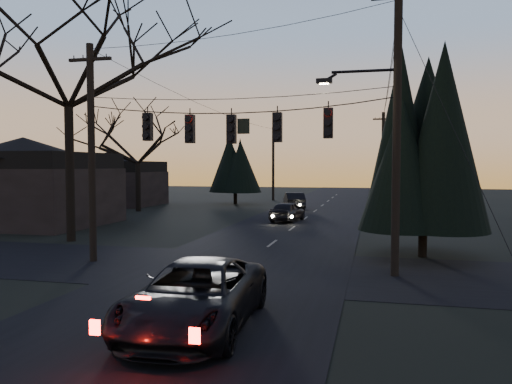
% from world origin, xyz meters
% --- Properties ---
extents(ground_plane, '(160.00, 160.00, 0.00)m').
position_xyz_m(ground_plane, '(0.00, 0.00, 0.00)').
color(ground_plane, black).
extents(main_road, '(8.00, 120.00, 0.02)m').
position_xyz_m(main_road, '(0.00, 20.00, 0.01)').
color(main_road, black).
rests_on(main_road, ground).
extents(cross_road, '(60.00, 7.00, 0.02)m').
position_xyz_m(cross_road, '(0.00, 10.00, 0.01)').
color(cross_road, black).
rests_on(cross_road, ground).
extents(utility_pole_right, '(5.00, 0.30, 10.00)m').
position_xyz_m(utility_pole_right, '(5.50, 10.00, 0.00)').
color(utility_pole_right, black).
rests_on(utility_pole_right, ground).
extents(utility_pole_left, '(1.80, 0.30, 8.50)m').
position_xyz_m(utility_pole_left, '(-6.00, 10.00, 0.00)').
color(utility_pole_left, black).
rests_on(utility_pole_left, ground).
extents(utility_pole_far_r, '(1.80, 0.30, 8.50)m').
position_xyz_m(utility_pole_far_r, '(5.50, 38.00, 0.00)').
color(utility_pole_far_r, black).
rests_on(utility_pole_far_r, ground).
extents(utility_pole_far_l, '(0.30, 0.30, 8.00)m').
position_xyz_m(utility_pole_far_l, '(-6.00, 46.00, 0.00)').
color(utility_pole_far_l, black).
rests_on(utility_pole_far_l, ground).
extents(span_signal_assembly, '(11.50, 0.44, 1.65)m').
position_xyz_m(span_signal_assembly, '(-0.24, 10.00, 5.19)').
color(span_signal_assembly, black).
rests_on(span_signal_assembly, ground).
extents(bare_tree_left, '(10.00, 10.00, 13.39)m').
position_xyz_m(bare_tree_left, '(-10.00, 14.52, 9.36)').
color(bare_tree_left, black).
rests_on(bare_tree_left, ground).
extents(evergreen_right, '(4.31, 4.31, 7.80)m').
position_xyz_m(evergreen_right, '(6.77, 14.05, 4.49)').
color(evergreen_right, black).
rests_on(evergreen_right, ground).
extents(bare_tree_dist, '(7.33, 7.33, 7.98)m').
position_xyz_m(bare_tree_dist, '(-14.29, 30.41, 5.58)').
color(bare_tree_dist, black).
rests_on(bare_tree_dist, ground).
extents(evergreen_dist, '(4.06, 4.06, 6.35)m').
position_xyz_m(evergreen_dist, '(-8.62, 39.98, 3.77)').
color(evergreen_dist, black).
rests_on(evergreen_dist, ground).
extents(house_left_near, '(10.00, 8.00, 5.60)m').
position_xyz_m(house_left_near, '(-17.00, 20.00, 2.80)').
color(house_left_near, black).
rests_on(house_left_near, ground).
extents(house_left_far, '(9.00, 7.00, 5.20)m').
position_xyz_m(house_left_far, '(-20.00, 36.00, 2.60)').
color(house_left_far, black).
rests_on(house_left_far, ground).
extents(suv_near, '(2.75, 5.58, 1.52)m').
position_xyz_m(suv_near, '(0.80, 3.22, 0.76)').
color(suv_near, black).
rests_on(suv_near, ground).
extents(sedan_oncoming_a, '(2.14, 4.17, 1.36)m').
position_xyz_m(sedan_oncoming_a, '(-0.94, 25.76, 0.68)').
color(sedan_oncoming_a, black).
rests_on(sedan_oncoming_a, ground).
extents(sedan_oncoming_b, '(2.64, 4.65, 1.45)m').
position_xyz_m(sedan_oncoming_b, '(-2.00, 35.34, 0.72)').
color(sedan_oncoming_b, black).
rests_on(sedan_oncoming_b, ground).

